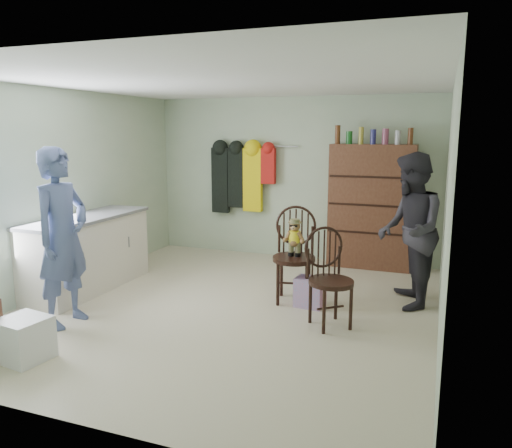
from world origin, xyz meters
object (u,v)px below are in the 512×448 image
at_px(counter, 88,253).
at_px(chair_front, 295,247).
at_px(dresser, 371,206).
at_px(chair_far, 328,274).

distance_m(counter, chair_front, 2.63).
height_order(counter, chair_front, chair_front).
relative_size(counter, dresser, 0.90).
bearing_deg(dresser, counter, -144.31).
relative_size(chair_front, chair_far, 1.10).
distance_m(counter, dresser, 3.96).
distance_m(chair_front, chair_far, 0.82).
bearing_deg(chair_far, chair_front, 91.31).
relative_size(chair_far, dresser, 0.49).
bearing_deg(chair_front, chair_far, -59.39).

